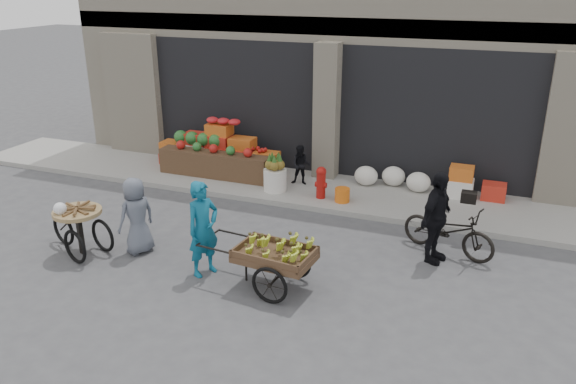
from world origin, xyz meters
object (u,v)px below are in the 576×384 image
at_px(vendor_woman, 203,229).
at_px(vendor_grey, 136,216).
at_px(pineapple_bin, 275,180).
at_px(cyclist, 436,218).
at_px(orange_bucket, 342,195).
at_px(fire_hydrant, 321,181).
at_px(banana_cart, 272,252).
at_px(seated_person, 301,165).
at_px(bicycle, 449,230).
at_px(tricycle_cart, 79,224).

bearing_deg(vendor_woman, vendor_grey, 103.83).
relative_size(pineapple_bin, cyclist, 0.32).
bearing_deg(orange_bucket, fire_hydrant, 174.29).
bearing_deg(vendor_woman, banana_cart, -67.58).
bearing_deg(seated_person, cyclist, -46.72).
xyz_separation_m(fire_hydrant, cyclist, (2.65, -1.85, 0.31)).
distance_m(seated_person, vendor_grey, 4.37).
relative_size(orange_bucket, vendor_grey, 0.23).
bearing_deg(bicycle, tricycle_cart, 130.38).
distance_m(vendor_woman, tricycle_cart, 2.44).
height_order(tricycle_cart, cyclist, cyclist).
xyz_separation_m(pineapple_bin, bicycle, (3.95, -1.50, 0.08)).
distance_m(banana_cart, cyclist, 2.92).
bearing_deg(orange_bucket, cyclist, -39.92).
distance_m(orange_bucket, cyclist, 2.86).
bearing_deg(vendor_woman, seated_person, 21.97).
relative_size(seated_person, vendor_grey, 0.66).
xyz_separation_m(pineapple_bin, orange_bucket, (1.60, -0.10, -0.10)).
distance_m(vendor_grey, bicycle, 5.54).
relative_size(pineapple_bin, bicycle, 0.30).
bearing_deg(fire_hydrant, pineapple_bin, 177.40).
xyz_separation_m(fire_hydrant, bicycle, (2.85, -1.45, -0.05)).
bearing_deg(vendor_grey, vendor_woman, 103.23).
xyz_separation_m(vendor_woman, cyclist, (3.49, 1.82, 0.00)).
height_order(fire_hydrant, banana_cart, banana_cart).
xyz_separation_m(pineapple_bin, banana_cart, (1.50, -3.75, 0.25)).
bearing_deg(cyclist, pineapple_bin, 82.30).
distance_m(orange_bucket, vendor_woman, 3.90).
height_order(fire_hydrant, cyclist, cyclist).
distance_m(fire_hydrant, orange_bucket, 0.55).
height_order(banana_cart, vendor_grey, vendor_grey).
relative_size(vendor_grey, bicycle, 0.82).
relative_size(pineapple_bin, orange_bucket, 1.62).
xyz_separation_m(fire_hydrant, vendor_grey, (-2.32, -3.41, 0.20)).
bearing_deg(banana_cart, tricycle_cart, -172.52).
height_order(seated_person, vendor_grey, vendor_grey).
bearing_deg(banana_cart, vendor_grey, 179.42).
bearing_deg(pineapple_bin, cyclist, -26.87).
bearing_deg(fire_hydrant, orange_bucket, -5.71).
bearing_deg(seated_person, tricycle_cart, -129.76).
distance_m(pineapple_bin, orange_bucket, 1.61).
distance_m(pineapple_bin, bicycle, 4.23).
bearing_deg(banana_cart, pineapple_bin, 117.26).
bearing_deg(seated_person, orange_bucket, -40.26).
xyz_separation_m(banana_cart, vendor_woman, (-1.23, 0.03, 0.19)).
bearing_deg(vendor_grey, seated_person, -178.66).
bearing_deg(orange_bucket, seated_person, 149.74).
bearing_deg(fire_hydrant, cyclist, -34.91).
height_order(seated_person, vendor_woman, vendor_woman).
distance_m(fire_hydrant, tricycle_cart, 5.02).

